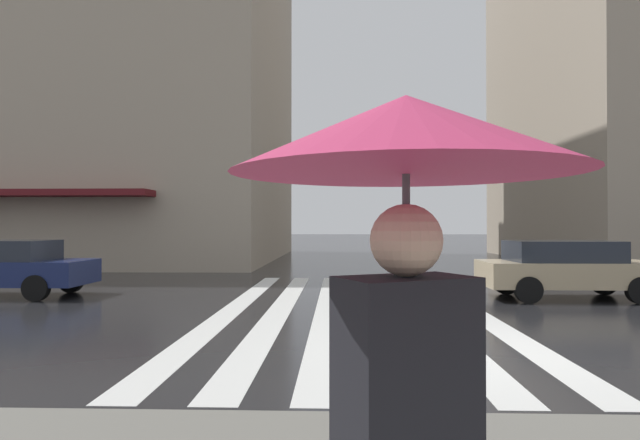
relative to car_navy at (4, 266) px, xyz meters
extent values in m
plane|color=black|center=(-5.50, -10.63, -0.76)|extent=(220.00, 220.00, 0.00)
cube|color=silver|center=(-1.50, -11.15, -0.75)|extent=(13.00, 0.50, 0.01)
cube|color=silver|center=(-1.50, -10.15, -0.75)|extent=(13.00, 0.50, 0.01)
cube|color=silver|center=(-1.50, -9.15, -0.75)|extent=(13.00, 0.50, 0.01)
cube|color=silver|center=(-1.50, -8.15, -0.75)|extent=(13.00, 0.50, 0.01)
cube|color=silver|center=(-1.50, -7.15, -0.75)|extent=(13.00, 0.50, 0.01)
cube|color=silver|center=(-1.50, -6.15, -0.75)|extent=(13.00, 0.50, 0.01)
cube|color=tan|center=(15.84, 7.06, 8.71)|extent=(17.68, 24.31, 18.93)
cube|color=navy|center=(0.00, -0.04, -0.15)|extent=(1.75, 4.10, 0.60)
cube|color=#232833|center=(0.00, 0.11, 0.40)|extent=(1.54, 2.46, 0.50)
cylinder|color=black|center=(0.83, -1.29, -0.45)|extent=(0.20, 0.62, 0.62)
cylinder|color=black|center=(-0.83, -1.29, -0.45)|extent=(0.20, 0.62, 0.62)
cube|color=tan|center=(0.00, -13.96, -0.15)|extent=(1.75, 4.10, 0.60)
cube|color=#232833|center=(0.00, -13.81, 0.40)|extent=(1.54, 2.46, 0.50)
cylinder|color=black|center=(0.83, -15.21, -0.45)|extent=(0.20, 0.62, 0.62)
cylinder|color=black|center=(-0.83, -15.21, -0.45)|extent=(0.20, 0.62, 0.62)
cylinder|color=black|center=(0.83, -12.71, -0.45)|extent=(0.20, 0.62, 0.62)
cylinder|color=black|center=(-0.83, -12.71, -0.45)|extent=(0.20, 0.62, 0.62)
cube|color=black|center=(-11.56, -8.58, 0.55)|extent=(0.39, 0.47, 0.60)
sphere|color=beige|center=(-11.56, -8.58, 0.96)|extent=(0.22, 0.22, 0.22)
cone|color=#C63360|center=(-11.56, -8.58, 1.28)|extent=(1.07, 1.07, 0.24)
cylinder|color=#4C4C51|center=(-11.56, -8.58, 0.76)|extent=(0.02, 0.02, 0.81)
camera|label=1|loc=(-13.18, -8.37, 1.01)|focal=30.10mm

